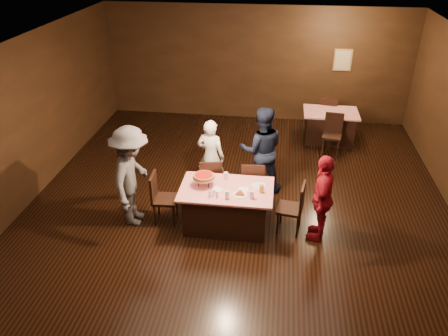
{
  "coord_description": "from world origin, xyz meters",
  "views": [
    {
      "loc": [
        0.66,
        -6.38,
        4.72
      ],
      "look_at": [
        -0.22,
        0.21,
        1.0
      ],
      "focal_mm": 35.0,
      "sensor_mm": 36.0,
      "label": 1
    }
  ],
  "objects": [
    {
      "name": "chair_end_left",
      "position": [
        -1.24,
        -0.09,
        0.47
      ],
      "size": [
        0.44,
        0.44,
        0.95
      ],
      "primitive_type": "cube",
      "rotation": [
        0.0,
        0.0,
        1.63
      ],
      "color": "black",
      "rests_on": "ground"
    },
    {
      "name": "diner_grey_knit",
      "position": [
        -1.77,
        -0.16,
        0.92
      ],
      "size": [
        0.69,
        1.2,
        1.85
      ],
      "primitive_type": "imported",
      "rotation": [
        0.0,
        0.0,
        1.58
      ],
      "color": "#525257",
      "rests_on": "ground"
    },
    {
      "name": "plate_with_slice",
      "position": [
        0.11,
        -0.27,
        0.8
      ],
      "size": [
        0.25,
        0.25,
        0.06
      ],
      "color": "white",
      "rests_on": "main_table"
    },
    {
      "name": "diner_navy_hoodie",
      "position": [
        0.38,
        1.23,
        0.88
      ],
      "size": [
        0.94,
        0.78,
        1.77
      ],
      "primitive_type": "imported",
      "rotation": [
        0.0,
        0.0,
        3.28
      ],
      "color": "black",
      "rests_on": "ground"
    },
    {
      "name": "plate_empty",
      "position": [
        0.41,
        0.06,
        0.78
      ],
      "size": [
        0.25,
        0.25,
        0.01
      ],
      "primitive_type": "cylinder",
      "color": "white",
      "rests_on": "main_table"
    },
    {
      "name": "chair_end_right",
      "position": [
        0.96,
        -0.09,
        0.47
      ],
      "size": [
        0.48,
        0.48,
        0.95
      ],
      "primitive_type": "cube",
      "rotation": [
        0.0,
        0.0,
        -1.73
      ],
      "color": "black",
      "rests_on": "ground"
    },
    {
      "name": "glass_front_right",
      "position": [
        0.31,
        -0.34,
        0.84
      ],
      "size": [
        0.08,
        0.08,
        0.14
      ],
      "primitive_type": "cylinder",
      "color": "silver",
      "rests_on": "main_table"
    },
    {
      "name": "chair_far_right",
      "position": [
        0.26,
        0.66,
        0.47
      ],
      "size": [
        0.44,
        0.44,
        0.95
      ],
      "primitive_type": "cube",
      "rotation": [
        0.0,
        0.0,
        3.19
      ],
      "color": "black",
      "rests_on": "ground"
    },
    {
      "name": "back_table",
      "position": [
        1.92,
        3.72,
        0.39
      ],
      "size": [
        1.3,
        0.9,
        0.77
      ],
      "primitive_type": "cube",
      "color": "#B00E0B",
      "rests_on": "ground"
    },
    {
      "name": "glass_back",
      "position": [
        -0.19,
        0.21,
        0.84
      ],
      "size": [
        0.08,
        0.08,
        0.14
      ],
      "primitive_type": "cylinder",
      "color": "silver",
      "rests_on": "main_table"
    },
    {
      "name": "room",
      "position": [
        0.0,
        0.01,
        2.14
      ],
      "size": [
        10.0,
        10.04,
        3.02
      ],
      "color": "black",
      "rests_on": "ground"
    },
    {
      "name": "glass_amber",
      "position": [
        0.46,
        -0.14,
        0.84
      ],
      "size": [
        0.08,
        0.08,
        0.14
      ],
      "primitive_type": "cylinder",
      "color": "#BF7F26",
      "rests_on": "main_table"
    },
    {
      "name": "chair_far_left",
      "position": [
        -0.54,
        0.66,
        0.47
      ],
      "size": [
        0.5,
        0.5,
        0.95
      ],
      "primitive_type": "cube",
      "rotation": [
        0.0,
        0.0,
        3.35
      ],
      "color": "black",
      "rests_on": "ground"
    },
    {
      "name": "pizza_stand",
      "position": [
        -0.54,
        -0.04,
        0.95
      ],
      "size": [
        0.38,
        0.38,
        0.22
      ],
      "color": "black",
      "rests_on": "main_table"
    },
    {
      "name": "napkin_center",
      "position": [
        0.16,
        -0.09,
        0.77
      ],
      "size": [
        0.19,
        0.19,
        0.01
      ],
      "primitive_type": "cube",
      "rotation": [
        0.0,
        0.0,
        0.21
      ],
      "color": "white",
      "rests_on": "main_table"
    },
    {
      "name": "main_table",
      "position": [
        -0.14,
        -0.09,
        0.39
      ],
      "size": [
        1.6,
        1.0,
        0.77
      ],
      "primitive_type": "cube",
      "color": "red",
      "rests_on": "ground"
    },
    {
      "name": "diner_red_shirt",
      "position": [
        1.47,
        -0.18,
        0.78
      ],
      "size": [
        0.55,
        0.97,
        1.56
      ],
      "primitive_type": "imported",
      "rotation": [
        0.0,
        0.0,
        -1.76
      ],
      "color": "#A31324",
      "rests_on": "ground"
    },
    {
      "name": "chair_back_far",
      "position": [
        1.92,
        4.32,
        0.47
      ],
      "size": [
        0.49,
        0.49,
        0.95
      ],
      "primitive_type": "cube",
      "rotation": [
        0.0,
        0.0,
        2.96
      ],
      "color": "black",
      "rests_on": "ground"
    },
    {
      "name": "glass_front_left",
      "position": [
        -0.09,
        -0.39,
        0.84
      ],
      "size": [
        0.08,
        0.08,
        0.14
      ],
      "primitive_type": "cylinder",
      "color": "silver",
      "rests_on": "main_table"
    },
    {
      "name": "napkin_left",
      "position": [
        -0.29,
        -0.14,
        0.77
      ],
      "size": [
        0.21,
        0.21,
        0.01
      ],
      "primitive_type": "cube",
      "rotation": [
        0.0,
        0.0,
        -0.35
      ],
      "color": "white",
      "rests_on": "main_table"
    },
    {
      "name": "condiments",
      "position": [
        -0.32,
        -0.37,
        0.82
      ],
      "size": [
        0.17,
        0.1,
        0.09
      ],
      "color": "silver",
      "rests_on": "main_table"
    },
    {
      "name": "chair_back_near",
      "position": [
        1.92,
        3.02,
        0.47
      ],
      "size": [
        0.48,
        0.48,
        0.95
      ],
      "primitive_type": "cube",
      "rotation": [
        0.0,
        0.0,
        -0.16
      ],
      "color": "black",
      "rests_on": "ground"
    },
    {
      "name": "diner_white_jacket",
      "position": [
        -0.6,
        1.05,
        0.77
      ],
      "size": [
        0.63,
        0.49,
        1.53
      ],
      "primitive_type": "imported",
      "rotation": [
        0.0,
        0.0,
        2.91
      ],
      "color": "white",
      "rests_on": "ground"
    }
  ]
}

